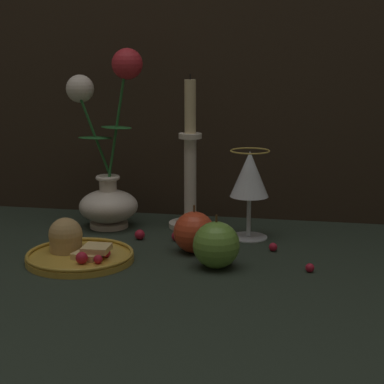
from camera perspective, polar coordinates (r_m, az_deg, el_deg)
The scene contains 11 objects.
ground_plane at distance 1.12m, azimuth -2.13°, elevation -5.35°, with size 2.40×2.40×0.00m, color #232D23.
vase at distance 1.27m, azimuth -7.49°, elevation 1.91°, with size 0.16×0.12×0.35m.
plate_with_pastries at distance 1.09m, azimuth -10.28°, elevation -5.08°, with size 0.18×0.18×0.07m.
wine_glass at distance 1.19m, azimuth 5.13°, elevation 1.29°, with size 0.07×0.07×0.17m.
candlestick at distance 1.26m, azimuth -0.16°, elevation 1.49°, with size 0.09×0.09×0.30m.
apple_beside_vase at distance 1.03m, azimuth 2.17°, elevation -4.73°, with size 0.08×0.08×0.09m.
apple_near_glass at distance 1.11m, azimuth 0.19°, elevation -3.59°, with size 0.07×0.07×0.08m.
berry_near_plate at distance 1.13m, azimuth 7.22°, elevation -4.87°, with size 0.01×0.01×0.01m, color #AD192D.
berry_front_center at distance 1.20m, azimuth -4.67°, elevation -3.80°, with size 0.02×0.02×0.02m, color #AD192D.
berry_by_glass_stem at distance 1.18m, azimuth -1.18°, elevation -3.96°, with size 0.02×0.02×0.02m, color #AD192D.
berry_under_candlestick at distance 1.04m, azimuth 10.43°, elevation -6.64°, with size 0.01×0.01×0.01m, color #AD192D.
Camera 1 is at (0.24, -1.04, 0.34)m, focal length 60.00 mm.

